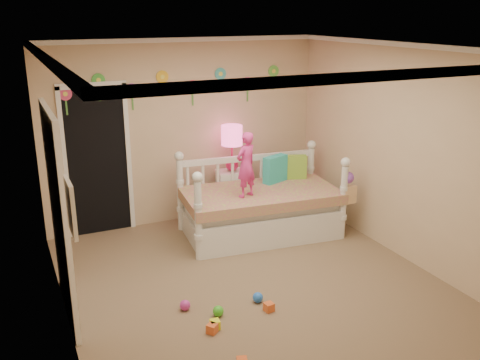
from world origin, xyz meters
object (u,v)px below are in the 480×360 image
daybed (260,195)px  child (246,165)px  table_lamp (232,141)px  nightstand (232,194)px

daybed → child: (-0.28, -0.15, 0.49)m
daybed → table_lamp: (-0.10, 0.72, 0.60)m
child → table_lamp: 0.89m
daybed → child: bearing=-146.8°
child → daybed: bearing=-174.7°
child → nightstand: size_ratio=1.19×
child → nightstand: bearing=-124.1°
daybed → table_lamp: size_ratio=3.13×
table_lamp → daybed: bearing=-82.1°
daybed → nightstand: daybed is taller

